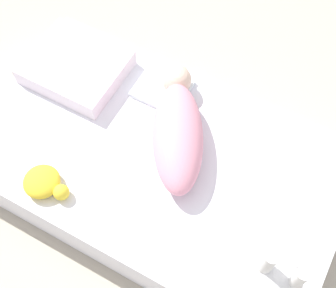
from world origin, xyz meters
TOP-DOWN VIEW (x-y plane):
  - ground_plane at (0.00, 0.00)m, footprint 12.00×12.00m
  - bed_mattress at (0.00, 0.00)m, footprint 1.31×0.77m
  - burp_cloth at (-0.12, 0.25)m, footprint 0.19×0.17m
  - swaddled_baby at (0.03, 0.08)m, footprint 0.36×0.50m
  - pillow at (-0.45, 0.16)m, footprint 0.35×0.30m
  - turtle_plush at (-0.27, -0.29)m, footprint 0.17×0.12m

SIDE VIEW (x-z plane):
  - ground_plane at x=0.00m, z-range 0.00..0.00m
  - bed_mattress at x=0.00m, z-range 0.00..0.20m
  - burp_cloth at x=-0.12m, z-range 0.20..0.22m
  - turtle_plush at x=-0.27m, z-range 0.20..0.26m
  - pillow at x=-0.45m, z-range 0.20..0.28m
  - swaddled_baby at x=0.03m, z-range 0.20..0.34m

